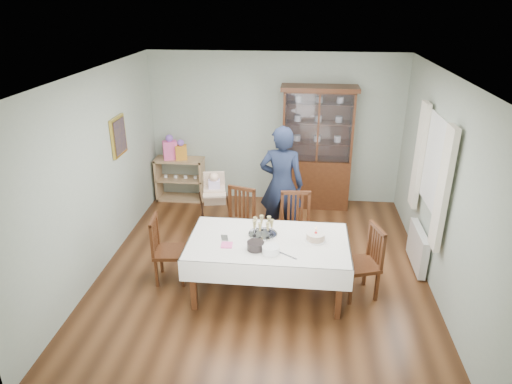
# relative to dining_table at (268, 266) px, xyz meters

# --- Properties ---
(floor) EXTENTS (5.00, 5.00, 0.00)m
(floor) POSITION_rel_dining_table_xyz_m (-0.11, 0.52, -0.38)
(floor) COLOR #593319
(floor) RESTS_ON ground
(room_shell) EXTENTS (5.00, 5.00, 5.00)m
(room_shell) POSITION_rel_dining_table_xyz_m (-0.11, 1.05, 1.32)
(room_shell) COLOR #9EAA99
(room_shell) RESTS_ON floor
(dining_table) EXTENTS (2.01, 1.16, 0.76)m
(dining_table) POSITION_rel_dining_table_xyz_m (0.00, 0.00, 0.00)
(dining_table) COLOR #482512
(dining_table) RESTS_ON floor
(china_cabinet) EXTENTS (1.30, 0.48, 2.18)m
(china_cabinet) POSITION_rel_dining_table_xyz_m (0.64, 2.77, 0.74)
(china_cabinet) COLOR #482512
(china_cabinet) RESTS_ON floor
(sideboard) EXTENTS (0.90, 0.38, 0.80)m
(sideboard) POSITION_rel_dining_table_xyz_m (-1.86, 2.80, 0.02)
(sideboard) COLOR tan
(sideboard) RESTS_ON floor
(picture_frame) EXTENTS (0.04, 0.48, 0.58)m
(picture_frame) POSITION_rel_dining_table_xyz_m (-2.33, 1.32, 1.27)
(picture_frame) COLOR gold
(picture_frame) RESTS_ON room_shell
(window) EXTENTS (0.04, 1.02, 1.22)m
(window) POSITION_rel_dining_table_xyz_m (2.11, 0.82, 1.17)
(window) COLOR white
(window) RESTS_ON room_shell
(curtain_left) EXTENTS (0.07, 0.30, 1.55)m
(curtain_left) POSITION_rel_dining_table_xyz_m (2.05, 0.20, 1.07)
(curtain_left) COLOR silver
(curtain_left) RESTS_ON room_shell
(curtain_right) EXTENTS (0.07, 0.30, 1.55)m
(curtain_right) POSITION_rel_dining_table_xyz_m (2.05, 1.44, 1.07)
(curtain_right) COLOR silver
(curtain_right) RESTS_ON room_shell
(radiator) EXTENTS (0.10, 0.80, 0.55)m
(radiator) POSITION_rel_dining_table_xyz_m (2.05, 0.82, -0.08)
(radiator) COLOR white
(radiator) RESTS_ON floor
(chair_far_left) EXTENTS (0.57, 0.57, 1.00)m
(chair_far_left) POSITION_rel_dining_table_xyz_m (-0.53, 0.91, -0.09)
(chair_far_left) COLOR #482512
(chair_far_left) RESTS_ON floor
(chair_far_right) EXTENTS (0.49, 0.49, 1.00)m
(chair_far_right) POSITION_rel_dining_table_xyz_m (0.33, 0.85, -0.09)
(chair_far_right) COLOR #482512
(chair_far_right) RESTS_ON floor
(chair_end_left) EXTENTS (0.46, 0.46, 0.92)m
(chair_end_left) POSITION_rel_dining_table_xyz_m (-1.34, 0.16, -0.11)
(chair_end_left) COLOR #482512
(chair_end_left) RESTS_ON floor
(chair_end_right) EXTENTS (0.54, 0.54, 0.95)m
(chair_end_right) POSITION_rel_dining_table_xyz_m (1.17, 0.06, -0.10)
(chair_end_right) COLOR #482512
(chair_end_right) RESTS_ON floor
(woman) EXTENTS (0.70, 0.49, 1.84)m
(woman) POSITION_rel_dining_table_xyz_m (0.09, 1.45, 0.54)
(woman) COLOR black
(woman) RESTS_ON floor
(high_chair) EXTENTS (0.53, 0.53, 1.03)m
(high_chair) POSITION_rel_dining_table_xyz_m (-0.97, 1.57, 0.02)
(high_chair) COLOR black
(high_chair) RESTS_ON floor
(champagne_tray) EXTENTS (0.37, 0.37, 0.22)m
(champagne_tray) POSITION_rel_dining_table_xyz_m (-0.08, 0.14, 0.44)
(champagne_tray) COLOR silver
(champagne_tray) RESTS_ON dining_table
(birthday_cake) EXTENTS (0.26, 0.26, 0.18)m
(birthday_cake) POSITION_rel_dining_table_xyz_m (0.58, 0.07, 0.42)
(birthday_cake) COLOR white
(birthday_cake) RESTS_ON dining_table
(plate_stack_dark) EXTENTS (0.26, 0.26, 0.10)m
(plate_stack_dark) POSITION_rel_dining_table_xyz_m (-0.14, -0.23, 0.42)
(plate_stack_dark) COLOR black
(plate_stack_dark) RESTS_ON dining_table
(plate_stack_white) EXTENTS (0.26, 0.26, 0.09)m
(plate_stack_white) POSITION_rel_dining_table_xyz_m (0.05, -0.29, 0.42)
(plate_stack_white) COLOR white
(plate_stack_white) RESTS_ON dining_table
(napkin_stack) EXTENTS (0.14, 0.14, 0.02)m
(napkin_stack) POSITION_rel_dining_table_xyz_m (-0.49, -0.18, 0.38)
(napkin_stack) COLOR #F75BA1
(napkin_stack) RESTS_ON dining_table
(cutlery) EXTENTS (0.14, 0.18, 0.01)m
(cutlery) POSITION_rel_dining_table_xyz_m (-0.59, 0.01, 0.38)
(cutlery) COLOR silver
(cutlery) RESTS_ON dining_table
(cake_knife) EXTENTS (0.23, 0.16, 0.01)m
(cake_knife) POSITION_rel_dining_table_xyz_m (0.25, -0.34, 0.38)
(cake_knife) COLOR silver
(cake_knife) RESTS_ON dining_table
(gift_bag_pink) EXTENTS (0.29, 0.24, 0.46)m
(gift_bag_pink) POSITION_rel_dining_table_xyz_m (-2.00, 2.78, 0.62)
(gift_bag_pink) COLOR #F75BA1
(gift_bag_pink) RESTS_ON sideboard
(gift_bag_orange) EXTENTS (0.23, 0.19, 0.38)m
(gift_bag_orange) POSITION_rel_dining_table_xyz_m (-1.80, 2.78, 0.58)
(gift_bag_orange) COLOR orange
(gift_bag_orange) RESTS_ON sideboard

